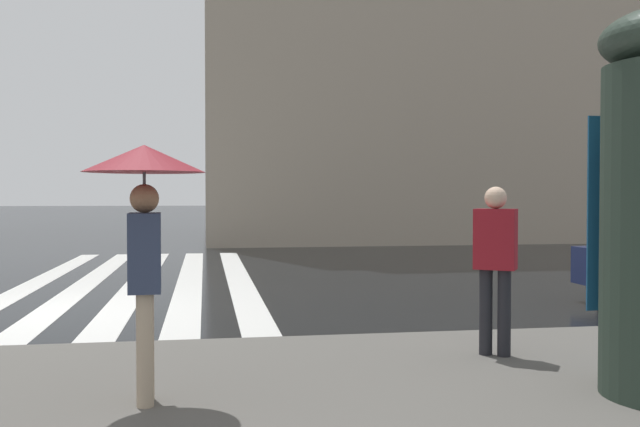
% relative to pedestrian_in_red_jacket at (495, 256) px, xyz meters
% --- Properties ---
extents(ground_plane, '(220.00, 220.00, 0.00)m').
position_rel_pedestrian_in_red_jacket_xyz_m(ground_plane, '(4.28, 5.24, -1.14)').
color(ground_plane, black).
extents(zebra_crossing, '(13.00, 4.50, 0.01)m').
position_rel_pedestrian_in_red_jacket_xyz_m(zebra_crossing, '(8.28, 4.15, -1.13)').
color(zebra_crossing, silver).
rests_on(zebra_crossing, ground_plane).
extents(pedestrian_in_red_jacket, '(0.42, 0.47, 1.68)m').
position_rel_pedestrian_in_red_jacket_xyz_m(pedestrian_in_red_jacket, '(0.00, 0.00, 0.00)').
color(pedestrian_in_red_jacket, maroon).
rests_on(pedestrian_in_red_jacket, sidewalk_pavement).
extents(pedestrian_approaching_kerb, '(0.92, 0.92, 1.98)m').
position_rel_pedestrian_in_red_jacket_xyz_m(pedestrian_approaching_kerb, '(-1.10, 3.30, 0.57)').
color(pedestrian_approaching_kerb, '#2D3851').
rests_on(pedestrian_approaching_kerb, sidewalk_pavement).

